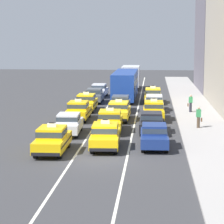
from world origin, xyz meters
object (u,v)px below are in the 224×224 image
at_px(sedan_right_nearest, 154,135).
at_px(pedestrian_near_crosswalk, 190,103).
at_px(taxi_center_nearest, 105,135).
at_px(taxi_center_second, 110,121).
at_px(sedan_right_second, 151,122).
at_px(taxi_left_third, 78,110).
at_px(taxi_right_fifth, 153,95).
at_px(bus_center_fifth, 125,84).
at_px(sedan_left_fifth, 95,95).
at_px(box_truck_center_sixth, 131,77).
at_px(sedan_left_sixth, 99,90).
at_px(sedan_left_second, 69,123).
at_px(taxi_center_third, 119,111).
at_px(sedan_center_fourth, 120,103).
at_px(taxi_right_third, 154,110).
at_px(taxi_left_nearest, 52,139).
at_px(pedestrian_by_storefront, 199,117).
at_px(taxi_left_fourth, 86,102).
at_px(sedan_right_fourth, 154,102).

bearing_deg(sedan_right_nearest, pedestrian_near_crosswalk, 77.05).
bearing_deg(taxi_center_nearest, taxi_center_second, 91.99).
bearing_deg(sedan_right_second, taxi_left_third, 140.65).
height_order(taxi_right_fifth, pedestrian_near_crosswalk, taxi_right_fifth).
bearing_deg(bus_center_fifth, taxi_right_fifth, -43.75).
bearing_deg(sedan_left_fifth, box_truck_center_sixth, 76.50).
relative_size(taxi_left_third, taxi_center_second, 0.99).
relative_size(sedan_right_nearest, pedestrian_near_crosswalk, 2.62).
xyz_separation_m(sedan_left_sixth, bus_center_fifth, (3.28, -2.11, 0.97)).
bearing_deg(sedan_left_fifth, taxi_center_second, -79.30).
height_order(sedan_left_second, taxi_center_third, taxi_center_third).
bearing_deg(sedan_center_fourth, taxi_center_nearest, -89.71).
relative_size(taxi_center_nearest, taxi_right_third, 1.01).
relative_size(taxi_left_nearest, sedan_center_fourth, 1.06).
xyz_separation_m(sedan_left_sixth, pedestrian_by_storefront, (10.08, -20.59, 0.13)).
height_order(sedan_left_sixth, pedestrian_by_storefront, pedestrian_by_storefront).
height_order(sedan_left_sixth, sedan_right_second, same).
height_order(sedan_right_second, taxi_right_third, taxi_right_third).
height_order(taxi_center_third, pedestrian_by_storefront, taxi_center_third).
xyz_separation_m(sedan_left_sixth, box_truck_center_sixth, (3.45, 8.63, 0.93)).
bearing_deg(sedan_right_second, sedan_left_sixth, 106.07).
distance_m(sedan_left_second, taxi_left_fourth, 11.86).
relative_size(taxi_center_nearest, sedan_center_fourth, 1.07).
distance_m(taxi_left_nearest, taxi_center_nearest, 3.52).
height_order(taxi_center_second, sedan_right_second, taxi_center_second).
relative_size(sedan_left_second, bus_center_fifth, 0.39).
distance_m(taxi_left_fourth, sedan_left_sixth, 11.49).
relative_size(sedan_left_sixth, taxi_right_third, 0.95).
bearing_deg(taxi_right_third, sedan_right_fourth, 89.54).
distance_m(taxi_center_nearest, bus_center_fifth, 25.75).
relative_size(bus_center_fifth, box_truck_center_sixth, 1.61).
xyz_separation_m(box_truck_center_sixth, sedan_right_second, (2.95, -30.84, -0.93)).
bearing_deg(taxi_left_third, taxi_left_nearest, -89.03).
xyz_separation_m(sedan_right_second, sedan_right_fourth, (0.22, 11.31, 0.00)).
relative_size(sedan_right_nearest, sedan_right_second, 1.01).
height_order(box_truck_center_sixth, taxi_right_fifth, box_truck_center_sixth).
bearing_deg(taxi_left_nearest, sedan_right_fourth, 70.87).
bearing_deg(sedan_right_second, taxi_right_third, 88.27).
relative_size(sedan_left_second, taxi_right_third, 0.96).
bearing_deg(sedan_left_sixth, sedan_right_nearest, -76.44).
height_order(taxi_left_third, sedan_right_fourth, taxi_left_third).
relative_size(sedan_left_fifth, sedan_left_sixth, 0.99).
distance_m(taxi_center_third, sedan_right_fourth, 6.72).
height_order(taxi_center_third, sedan_right_fourth, taxi_center_third).
height_order(taxi_center_nearest, taxi_right_fifth, same).
relative_size(sedan_left_second, sedan_right_nearest, 1.01).
height_order(bus_center_fifth, pedestrian_by_storefront, bus_center_fifth).
bearing_deg(pedestrian_near_crosswalk, taxi_left_third, -155.33).
height_order(sedan_center_fourth, box_truck_center_sixth, box_truck_center_sixth).
height_order(sedan_right_fourth, pedestrian_near_crosswalk, pedestrian_near_crosswalk).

